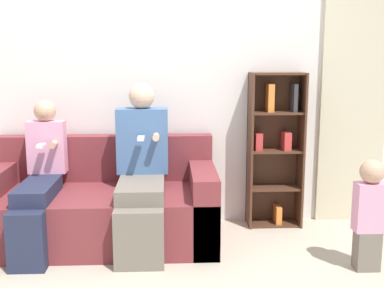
{
  "coord_description": "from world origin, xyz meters",
  "views": [
    {
      "loc": [
        0.15,
        -3.12,
        1.45
      ],
      "look_at": [
        0.33,
        0.57,
        0.76
      ],
      "focal_mm": 45.0,
      "sensor_mm": 36.0,
      "label": 1
    }
  ],
  "objects_px": {
    "adult_seated": "(141,166)",
    "child_seated": "(39,178)",
    "couch": "(101,208)",
    "bookshelf": "(275,147)",
    "toddler_standing": "(369,212)"
  },
  "relations": [
    {
      "from": "couch",
      "to": "bookshelf",
      "type": "height_order",
      "value": "bookshelf"
    },
    {
      "from": "couch",
      "to": "toddler_standing",
      "type": "xyz_separation_m",
      "value": [
        1.88,
        -0.6,
        0.14
      ]
    },
    {
      "from": "toddler_standing",
      "to": "bookshelf",
      "type": "height_order",
      "value": "bookshelf"
    },
    {
      "from": "couch",
      "to": "child_seated",
      "type": "height_order",
      "value": "child_seated"
    },
    {
      "from": "toddler_standing",
      "to": "couch",
      "type": "bearing_deg",
      "value": 162.31
    },
    {
      "from": "couch",
      "to": "toddler_standing",
      "type": "relative_size",
      "value": 2.33
    },
    {
      "from": "couch",
      "to": "bookshelf",
      "type": "bearing_deg",
      "value": 13.38
    },
    {
      "from": "child_seated",
      "to": "toddler_standing",
      "type": "relative_size",
      "value": 1.43
    },
    {
      "from": "couch",
      "to": "adult_seated",
      "type": "relative_size",
      "value": 1.45
    },
    {
      "from": "adult_seated",
      "to": "child_seated",
      "type": "height_order",
      "value": "adult_seated"
    },
    {
      "from": "child_seated",
      "to": "toddler_standing",
      "type": "bearing_deg",
      "value": -11.84
    },
    {
      "from": "couch",
      "to": "bookshelf",
      "type": "distance_m",
      "value": 1.53
    },
    {
      "from": "couch",
      "to": "bookshelf",
      "type": "xyz_separation_m",
      "value": [
        1.44,
        0.34,
        0.41
      ]
    },
    {
      "from": "child_seated",
      "to": "toddler_standing",
      "type": "xyz_separation_m",
      "value": [
        2.31,
        -0.48,
        -0.14
      ]
    },
    {
      "from": "toddler_standing",
      "to": "bookshelf",
      "type": "distance_m",
      "value": 1.08
    }
  ]
}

